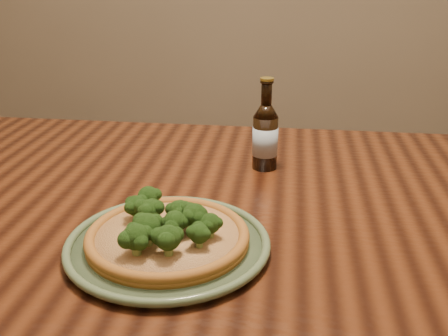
# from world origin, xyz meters

# --- Properties ---
(table) EXTENTS (1.60, 0.90, 0.75)m
(table) POSITION_xyz_m (0.00, 0.10, 0.66)
(table) COLOR #431F0E
(table) RESTS_ON ground
(plate) EXTENTS (0.33, 0.33, 0.02)m
(plate) POSITION_xyz_m (-0.02, -0.11, 0.76)
(plate) COLOR #546747
(plate) RESTS_ON table
(pizza) EXTENTS (0.26, 0.26, 0.07)m
(pizza) POSITION_xyz_m (-0.02, -0.11, 0.78)
(pizza) COLOR #9E6223
(pizza) RESTS_ON plate
(beer_bottle) EXTENTS (0.06, 0.06, 0.20)m
(beer_bottle) POSITION_xyz_m (0.11, 0.26, 0.82)
(beer_bottle) COLOR black
(beer_bottle) RESTS_ON table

